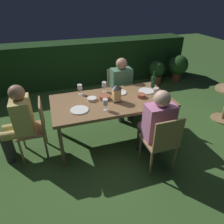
% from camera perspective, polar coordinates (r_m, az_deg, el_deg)
% --- Properties ---
extents(ground_plane, '(16.00, 16.00, 0.00)m').
position_cam_1_polar(ground_plane, '(3.52, 0.00, -7.18)').
color(ground_plane, '#385B28').
extents(dining_table, '(1.85, 0.93, 0.73)m').
position_cam_1_polar(dining_table, '(3.14, 0.00, 2.62)').
color(dining_table, olive).
rests_on(dining_table, ground).
extents(chair_side_left_b, '(0.42, 0.40, 0.87)m').
position_cam_1_polar(chair_side_left_b, '(2.75, 13.98, -7.91)').
color(chair_side_left_b, '#9E7A51').
rests_on(chair_side_left_b, ground).
extents(person_in_pink, '(0.38, 0.47, 1.15)m').
position_cam_1_polar(person_in_pink, '(2.80, 12.38, -3.13)').
color(person_in_pink, '#C675A3').
rests_on(person_in_pink, ground).
extents(chair_head_near, '(0.40, 0.42, 0.87)m').
position_cam_1_polar(chair_head_near, '(3.14, -20.87, -3.81)').
color(chair_head_near, '#9E7A51').
rests_on(chair_head_near, ground).
extents(person_in_mustard, '(0.48, 0.38, 1.15)m').
position_cam_1_polar(person_in_mustard, '(3.09, -24.96, -2.03)').
color(person_in_mustard, tan).
rests_on(person_in_mustard, ground).
extents(chair_side_right_b, '(0.42, 0.40, 0.87)m').
position_cam_1_polar(chair_side_right_b, '(4.07, 1.90, 6.53)').
color(chair_side_right_b, '#9E7A51').
rests_on(chair_side_right_b, ground).
extents(person_in_green, '(0.38, 0.47, 1.15)m').
position_cam_1_polar(person_in_green, '(3.85, 2.91, 7.43)').
color(person_in_green, '#4C7A5B').
rests_on(person_in_green, ground).
extents(lantern_centerpiece, '(0.15, 0.15, 0.27)m').
position_cam_1_polar(lantern_centerpiece, '(3.01, 1.29, 5.60)').
color(lantern_centerpiece, black).
rests_on(lantern_centerpiece, dining_table).
extents(green_bottle_on_table, '(0.07, 0.07, 0.29)m').
position_cam_1_polar(green_bottle_on_table, '(3.58, 11.60, 8.53)').
color(green_bottle_on_table, '#144723').
rests_on(green_bottle_on_table, dining_table).
extents(wine_glass_a, '(0.08, 0.08, 0.17)m').
position_cam_1_polar(wine_glass_a, '(2.79, -1.91, 2.68)').
color(wine_glass_a, silver).
rests_on(wine_glass_a, dining_table).
extents(wine_glass_b, '(0.08, 0.08, 0.17)m').
position_cam_1_polar(wine_glass_b, '(3.02, 14.65, 3.97)').
color(wine_glass_b, silver).
rests_on(wine_glass_b, dining_table).
extents(wine_glass_c, '(0.08, 0.08, 0.17)m').
position_cam_1_polar(wine_glass_c, '(3.34, -2.21, 7.67)').
color(wine_glass_c, silver).
rests_on(wine_glass_c, dining_table).
extents(wine_glass_d, '(0.08, 0.08, 0.17)m').
position_cam_1_polar(wine_glass_d, '(3.28, -9.12, 6.85)').
color(wine_glass_d, silver).
rests_on(wine_glass_d, dining_table).
extents(wine_glass_e, '(0.08, 0.08, 0.17)m').
position_cam_1_polar(wine_glass_e, '(3.19, 12.30, 5.80)').
color(wine_glass_e, silver).
rests_on(wine_glass_e, dining_table).
extents(plate_a, '(0.26, 0.26, 0.01)m').
position_cam_1_polar(plate_a, '(2.87, -9.23, 0.58)').
color(plate_a, white).
rests_on(plate_a, dining_table).
extents(plate_b, '(0.26, 0.26, 0.01)m').
position_cam_1_polar(plate_b, '(3.44, 9.69, 5.91)').
color(plate_b, white).
rests_on(plate_b, dining_table).
extents(plate_c, '(0.24, 0.24, 0.01)m').
position_cam_1_polar(plate_c, '(3.34, 2.10, 5.56)').
color(plate_c, white).
rests_on(plate_c, dining_table).
extents(bowl_olives, '(0.16, 0.16, 0.06)m').
position_cam_1_polar(bowl_olives, '(3.13, -2.13, 4.21)').
color(bowl_olives, '#9E5138').
rests_on(bowl_olives, dining_table).
extents(bowl_bread, '(0.15, 0.15, 0.04)m').
position_cam_1_polar(bowl_bread, '(3.11, -5.75, 3.73)').
color(bowl_bread, silver).
rests_on(bowl_bread, dining_table).
extents(bowl_salad, '(0.14, 0.14, 0.05)m').
position_cam_1_polar(bowl_salad, '(3.22, 8.32, 4.66)').
color(bowl_salad, '#9E5138').
rests_on(bowl_salad, dining_table).
extents(hedge_backdrop, '(5.64, 0.65, 1.10)m').
position_cam_1_polar(hedge_backdrop, '(5.54, -8.50, 13.65)').
color(hedge_backdrop, '#193816').
rests_on(hedge_backdrop, ground).
extents(potted_plant_by_hedge, '(0.43, 0.43, 0.62)m').
position_cam_1_polar(potted_plant_by_hedge, '(5.61, 12.47, 11.28)').
color(potted_plant_by_hedge, '#9E5133').
rests_on(potted_plant_by_hedge, ground).
extents(potted_plant_corner, '(0.53, 0.53, 0.71)m').
position_cam_1_polar(potted_plant_corner, '(5.93, 18.24, 12.31)').
color(potted_plant_corner, brown).
rests_on(potted_plant_corner, ground).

